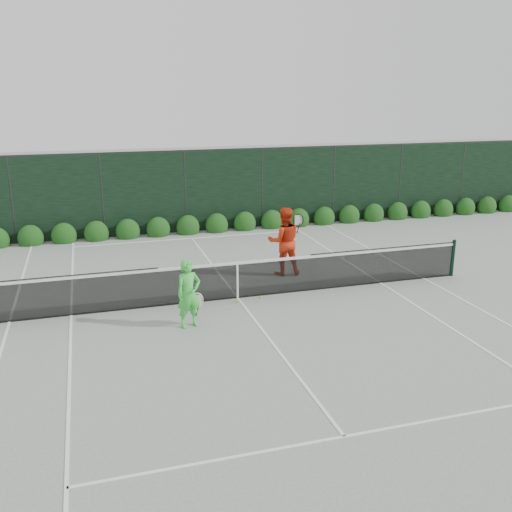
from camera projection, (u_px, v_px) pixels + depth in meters
name	position (u px, v px, depth m)	size (l,w,h in m)	color
ground	(238.00, 298.00, 14.72)	(80.00, 80.00, 0.00)	gray
tennis_net	(237.00, 279.00, 14.57)	(12.90, 0.10, 1.07)	black
player_woman	(189.00, 294.00, 12.76)	(0.68, 0.52, 1.57)	#3ED443
player_man	(284.00, 241.00, 16.38)	(1.05, 0.87, 1.98)	red
court_lines	(238.00, 298.00, 14.72)	(11.03, 23.83, 0.01)	white
windscreen_fence	(271.00, 274.00, 11.81)	(32.00, 21.07, 3.06)	black
hedge_row	(188.00, 227.00, 21.23)	(31.66, 0.65, 0.94)	#113C10
tennis_balls	(232.00, 296.00, 14.76)	(1.50, 1.04, 0.07)	#C2D42F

